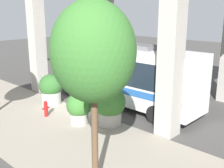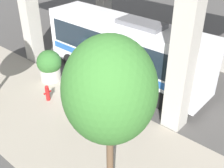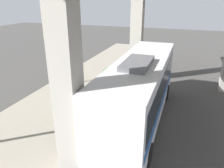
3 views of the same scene
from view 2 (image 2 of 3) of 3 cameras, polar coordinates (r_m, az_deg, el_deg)
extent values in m
plane|color=#474442|center=(16.21, -5.25, -0.93)|extent=(80.00, 80.00, 0.00)
cube|color=gray|center=(14.67, -13.65, -5.59)|extent=(6.00, 40.00, 0.02)
cube|color=#ADA89E|center=(11.83, 14.53, 7.28)|extent=(0.90, 0.90, 7.96)
cube|color=#ADA89E|center=(18.93, -16.78, 15.87)|extent=(0.90, 0.90, 7.96)
cube|color=silver|center=(16.16, 2.69, 7.25)|extent=(2.43, 10.20, 3.16)
cube|color=#19232D|center=(16.01, 2.72, 8.49)|extent=(2.47, 9.39, 1.39)
cube|color=#2659A5|center=(16.43, 2.64, 5.23)|extent=(2.47, 9.69, 0.38)
cube|color=slate|center=(14.98, 5.97, 12.14)|extent=(1.22, 2.55, 0.24)
cylinder|color=black|center=(18.33, -8.47, 4.67)|extent=(0.28, 1.00, 1.00)
cylinder|color=black|center=(19.72, -3.53, 6.95)|extent=(0.28, 1.00, 1.00)
cylinder|color=black|center=(14.46, 10.03, -3.33)|extent=(0.28, 1.00, 1.00)
cylinder|color=black|center=(16.19, 14.32, 0.18)|extent=(0.28, 1.00, 1.00)
cylinder|color=#B21919|center=(15.33, -12.94, -2.05)|extent=(0.21, 0.21, 0.76)
sphere|color=#B21919|center=(15.10, -13.14, -0.65)|extent=(0.20, 0.20, 0.20)
cylinder|color=#B21919|center=(15.20, -13.46, -1.94)|extent=(0.13, 0.10, 0.10)
cylinder|color=#B21919|center=(15.35, -12.53, -1.46)|extent=(0.13, 0.10, 0.10)
cylinder|color=#ADA89E|center=(17.22, -12.38, 2.01)|extent=(1.21, 1.21, 0.79)
sphere|color=#2D6028|center=(16.86, -12.68, 4.35)|extent=(1.44, 1.44, 1.44)
sphere|color=#993F8C|center=(16.95, -11.94, 3.73)|extent=(0.42, 0.42, 0.42)
cylinder|color=#ADA89E|center=(14.13, 0.66, -4.25)|extent=(1.21, 1.21, 0.78)
sphere|color=#38722D|center=(13.66, 0.68, -1.39)|extent=(1.62, 1.62, 1.62)
sphere|color=#993F8C|center=(13.84, 1.46, -2.28)|extent=(0.42, 0.42, 0.42)
cylinder|color=#ADA89E|center=(14.29, -5.79, -4.27)|extent=(0.96, 0.96, 0.66)
sphere|color=#38722D|center=(13.91, -5.93, -1.98)|extent=(1.28, 1.28, 1.28)
sphere|color=orange|center=(14.04, -5.26, -2.66)|extent=(0.34, 0.34, 0.34)
cylinder|color=brown|center=(9.20, -0.42, -15.49)|extent=(0.22, 0.22, 3.78)
ellipsoid|color=#38722D|center=(7.49, -0.49, -1.35)|extent=(2.60, 2.60, 3.11)
camera|label=1|loc=(3.53, 105.81, -75.63)|focal=45.00mm
camera|label=3|loc=(14.06, 49.08, 13.02)|focal=35.00mm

